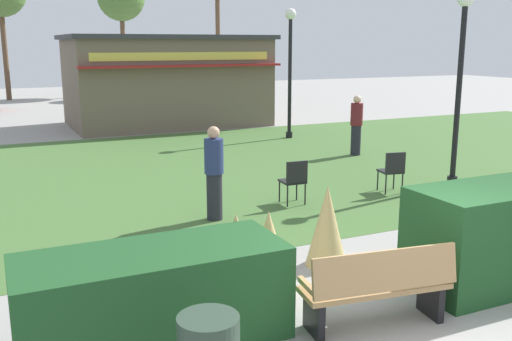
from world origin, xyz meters
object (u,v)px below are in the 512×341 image
lamppost_far (290,58)px  cafe_chair_west (294,178)px  cafe_chair_east (393,169)px  lamppost_mid (461,65)px  person_standing (356,125)px  food_kiosk (166,80)px  park_bench (378,287)px  person_strolling (214,173)px

lamppost_far → cafe_chair_west: lamppost_far is taller
lamppost_far → cafe_chair_east: 7.84m
lamppost_mid → person_standing: lamppost_mid is taller
lamppost_mid → person_standing: bearing=88.7°
cafe_chair_west → person_standing: 5.58m
food_kiosk → park_bench: bearing=-98.9°
park_bench → lamppost_mid: bearing=40.2°
person_strolling → person_standing: size_ratio=1.00×
lamppost_mid → food_kiosk: size_ratio=0.56×
park_bench → lamppost_far: (5.43, 12.10, 2.16)m
cafe_chair_west → person_strolling: (-1.76, -0.25, 0.33)m
park_bench → person_strolling: size_ratio=1.04×
park_bench → food_kiosk: size_ratio=0.23×
park_bench → cafe_chair_west: park_bench is taller
park_bench → cafe_chair_west: size_ratio=1.97×
lamppost_mid → person_standing: 4.27m
cafe_chair_west → cafe_chair_east: size_ratio=1.00×
lamppost_far → cafe_chair_west: (-3.84, -7.31, -2.12)m
park_bench → person_standing: (5.66, 8.59, 0.38)m
cafe_chair_east → person_standing: bearing=65.5°
cafe_chair_west → person_strolling: person_strolling is taller
lamppost_far → food_kiosk: size_ratio=0.56×
cafe_chair_west → person_strolling: bearing=-171.9°
food_kiosk → cafe_chair_east: size_ratio=8.39×
lamppost_far → cafe_chair_east: size_ratio=4.72×
park_bench → food_kiosk: 17.35m
lamppost_far → food_kiosk: 5.77m
cafe_chair_east → person_strolling: 4.09m
lamppost_mid → cafe_chair_east: bearing=180.0°
cafe_chair_east → person_standing: size_ratio=0.53×
park_bench → person_strolling: (-0.17, 4.54, 0.38)m
person_standing → lamppost_mid: bearing=111.2°
lamppost_mid → cafe_chair_east: size_ratio=4.72×
lamppost_mid → person_strolling: bearing=-178.3°
food_kiosk → cafe_chair_east: 12.49m
lamppost_far → cafe_chair_west: size_ratio=4.72×
lamppost_mid → food_kiosk: lamppost_mid is taller
cafe_chair_west → person_standing: (4.07, 3.80, 0.33)m
person_strolling → cafe_chair_east: bearing=-59.0°
food_kiosk → person_strolling: 12.90m
person_strolling → food_kiosk: bearing=15.7°
food_kiosk → lamppost_far: bearing=-61.2°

